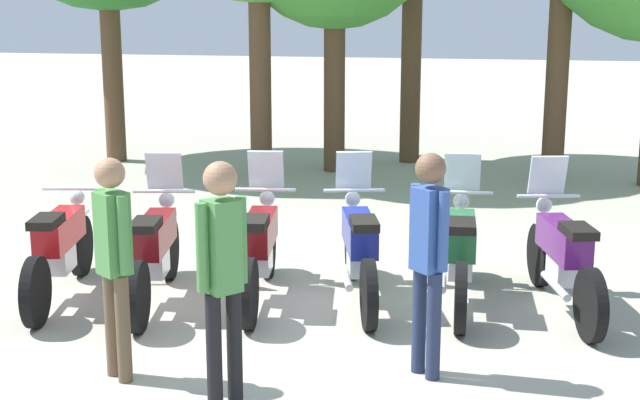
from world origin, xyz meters
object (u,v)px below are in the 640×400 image
motorcycle_0 (60,248)px  person_2 (222,265)px  motorcycle_2 (259,247)px  motorcycle_1 (155,250)px  person_1 (428,247)px  motorcycle_3 (359,248)px  motorcycle_4 (460,251)px  motorcycle_5 (562,256)px  person_0 (114,252)px

motorcycle_0 → person_2: bearing=-142.9°
motorcycle_2 → motorcycle_1: bearing=98.0°
person_1 → person_2: bearing=-13.3°
motorcycle_3 → person_1: size_ratio=1.22×
person_1 → motorcycle_2: bearing=-86.9°
motorcycle_1 → person_2: bearing=-158.0°
motorcycle_3 → motorcycle_4: (0.96, 0.13, 0.00)m
motorcycle_1 → person_2: (1.41, -2.05, 0.54)m
motorcycle_4 → motorcycle_5: size_ratio=1.02×
motorcycle_1 → motorcycle_3: bearing=-87.8°
motorcycle_4 → person_2: size_ratio=1.23×
motorcycle_1 → motorcycle_5: (3.79, 0.65, 0.00)m
motorcycle_5 → person_1: person_1 is taller
motorcycle_1 → motorcycle_3: same height
motorcycle_3 → person_1: bearing=-169.9°
person_0 → person_1: 2.35m
motorcycle_5 → motorcycle_2: bearing=81.8°
motorcycle_0 → motorcycle_5: motorcycle_5 is taller
motorcycle_1 → person_2: size_ratio=1.21×
person_1 → person_2: size_ratio=0.98×
motorcycle_5 → person_0: 4.14m
person_0 → person_2: (0.96, -0.30, 0.05)m
motorcycle_4 → person_0: person_0 is taller
motorcycle_3 → motorcycle_4: size_ratio=0.97×
motorcycle_1 → person_0: person_0 is taller
person_0 → person_2: size_ratio=0.96×
motorcycle_3 → motorcycle_4: 0.96m
motorcycle_2 → motorcycle_5: bearing=-93.3°
motorcycle_0 → person_0: size_ratio=1.26×
motorcycle_0 → motorcycle_5: bearing=-94.2°
motorcycle_3 → person_0: bearing=130.7°
motorcycle_3 → person_0: 2.71m
person_0 → motorcycle_4: bearing=169.4°
motorcycle_5 → person_1: (-1.06, -1.82, 0.51)m
motorcycle_3 → motorcycle_1: bearing=88.1°
person_0 → person_1: (2.28, 0.58, 0.02)m
motorcycle_2 → person_0: size_ratio=1.27×
motorcycle_2 → motorcycle_4: 1.92m
motorcycle_0 → person_0: 2.22m
motorcycle_4 → motorcycle_3: bearing=92.9°
motorcycle_0 → motorcycle_4: bearing=-92.4°
motorcycle_2 → person_1: bearing=-139.8°
motorcycle_2 → motorcycle_3: size_ratio=1.02×
person_2 → person_1: bearing=-108.1°
motorcycle_4 → motorcycle_5: 0.94m
motorcycle_5 → person_1: bearing=134.7°
motorcycle_1 → person_0: bearing=-178.1°
motorcycle_3 → person_0: person_0 is taller
motorcycle_1 → motorcycle_2: size_ratio=0.99×
person_2 → motorcycle_0: bearing=-1.7°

